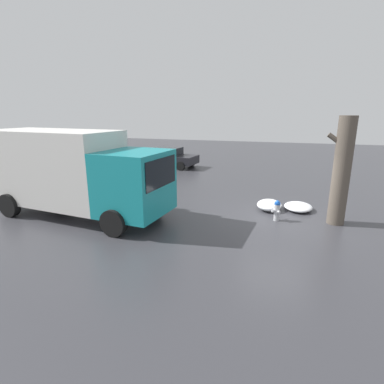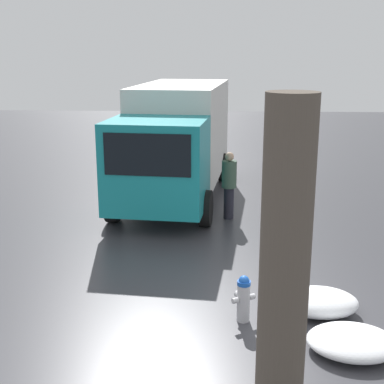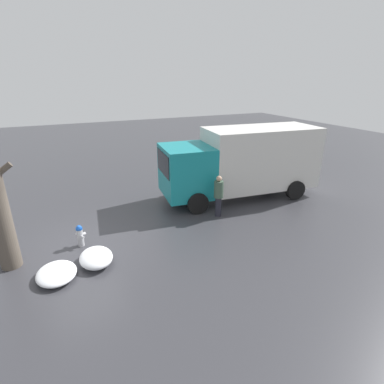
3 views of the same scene
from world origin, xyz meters
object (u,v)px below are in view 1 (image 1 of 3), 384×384
fire_hydrant (277,210)px  pedestrian (142,186)px  parked_car (169,157)px  delivery_truck (73,171)px  tree_trunk (341,171)px

fire_hydrant → pedestrian: (5.37, 0.12, 0.54)m
pedestrian → parked_car: 9.67m
delivery_truck → pedestrian: (-2.11, -1.46, -0.79)m
fire_hydrant → tree_trunk: (-2.03, -0.34, 1.50)m
parked_car → tree_trunk: bearing=54.5°
delivery_truck → pedestrian: bearing=130.7°
delivery_truck → pedestrian: delivery_truck is taller
tree_trunk → parked_car: bearing=-42.1°
tree_trunk → fire_hydrant: bearing=9.4°
tree_trunk → parked_car: tree_trunk is taller
pedestrian → parked_car: (2.46, -9.35, -0.23)m
fire_hydrant → delivery_truck: bearing=-17.2°
tree_trunk → pedestrian: bearing=3.5°
pedestrian → fire_hydrant: bearing=67.1°
tree_trunk → delivery_truck: tree_trunk is taller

